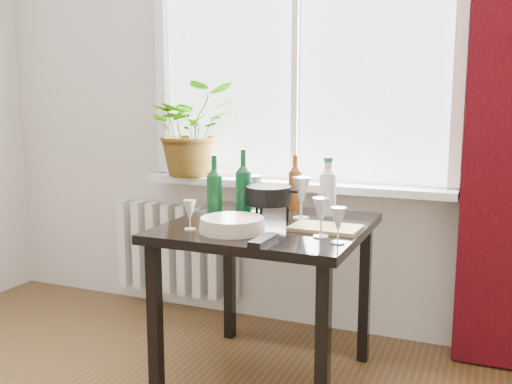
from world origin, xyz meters
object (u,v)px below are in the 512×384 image
at_px(wineglass_back_center, 301,197).
at_px(plate_stack, 232,225).
at_px(wine_bottle_left, 214,187).
at_px(wine_bottle_right, 243,183).
at_px(cutting_board, 325,228).
at_px(wineglass_back_left, 254,194).
at_px(fondue_pot, 269,204).
at_px(radiator, 177,249).
at_px(cleaning_bottle, 328,186).
at_px(tv_remote, 264,240).
at_px(table, 268,243).
at_px(wineglass_front_right, 321,217).
at_px(bottle_amber, 295,181).
at_px(wineglass_far_right, 338,225).
at_px(wineglass_front_left, 190,215).
at_px(potted_plant, 191,129).

relative_size(wineglass_back_center, plate_stack, 0.72).
height_order(wine_bottle_left, wine_bottle_right, wine_bottle_right).
bearing_deg(cutting_board, wineglass_back_left, 151.53).
height_order(fondue_pot, cutting_board, fondue_pot).
xyz_separation_m(radiator, cutting_board, (1.12, -0.66, 0.37)).
distance_m(cleaning_bottle, plate_stack, 0.57).
bearing_deg(wine_bottle_left, tv_remote, -40.22).
xyz_separation_m(wine_bottle_right, plate_stack, (0.08, -0.30, -0.13)).
height_order(table, wineglass_back_center, wineglass_back_center).
bearing_deg(wineglass_front_right, bottle_amber, 118.69).
height_order(table, wineglass_far_right, wineglass_far_right).
xyz_separation_m(wineglass_front_right, wineglass_back_center, (-0.19, 0.31, 0.02)).
xyz_separation_m(table, wineglass_front_right, (0.29, -0.16, 0.17)).
distance_m(wineglass_front_right, wineglass_back_center, 0.37).
relative_size(wineglass_front_right, tv_remote, 0.91).
distance_m(wine_bottle_left, cleaning_bottle, 0.54).
relative_size(wine_bottle_left, wineglass_front_left, 2.31).
distance_m(wineglass_front_left, plate_stack, 0.19).
relative_size(wineglass_back_center, tv_remote, 1.11).
relative_size(radiator, wineglass_front_right, 4.92).
height_order(wineglass_back_center, plate_stack, wineglass_back_center).
height_order(wineglass_front_right, wineglass_back_center, wineglass_back_center).
distance_m(bottle_amber, wineglass_back_center, 0.25).
relative_size(tv_remote, cutting_board, 0.62).
height_order(potted_plant, wineglass_front_left, potted_plant).
bearing_deg(fondue_pot, wineglass_front_left, -131.72).
relative_size(wine_bottle_left, fondue_pot, 1.27).
bearing_deg(wine_bottle_left, bottle_amber, 56.83).
relative_size(cleaning_bottle, plate_stack, 1.01).
bearing_deg(cutting_board, wineglass_front_right, -81.75).
relative_size(wineglass_front_right, wineglass_far_right, 1.14).
bearing_deg(wine_bottle_right, wineglass_back_left, 87.66).
distance_m(potted_plant, wineglass_back_center, 0.95).
bearing_deg(wine_bottle_right, wineglass_front_right, -29.15).
distance_m(wineglass_back_center, tv_remote, 0.49).
xyz_separation_m(wine_bottle_left, bottle_amber, (0.25, 0.39, -0.01)).
bearing_deg(table, radiator, 143.46).
height_order(wineglass_front_left, plate_stack, wineglass_front_left).
relative_size(radiator, wineglass_far_right, 5.62).
distance_m(wineglass_front_right, cutting_board, 0.16).
height_order(wine_bottle_right, wineglass_back_left, wine_bottle_right).
height_order(wine_bottle_right, fondue_pot, wine_bottle_right).
bearing_deg(table, wineglass_front_right, -29.16).
height_order(bottle_amber, wineglass_back_left, bottle_amber).
relative_size(fondue_pot, cutting_board, 0.82).
bearing_deg(wineglass_back_left, radiator, 148.53).
bearing_deg(wineglass_far_right, wine_bottle_left, 161.24).
height_order(bottle_amber, cutting_board, bottle_amber).
height_order(wineglass_back_left, plate_stack, wineglass_back_left).
relative_size(wine_bottle_right, wineglass_far_right, 2.24).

